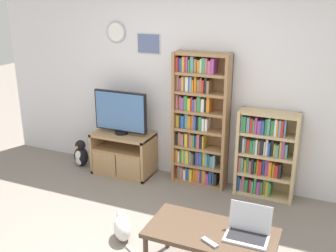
{
  "coord_description": "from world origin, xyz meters",
  "views": [
    {
      "loc": [
        1.69,
        -2.56,
        2.38
      ],
      "look_at": [
        0.1,
        1.12,
        1.02
      ],
      "focal_mm": 42.0,
      "sensor_mm": 36.0,
      "label": 1
    }
  ],
  "objects": [
    {
      "name": "cat",
      "position": [
        -0.1,
        0.41,
        0.13
      ],
      "size": [
        0.44,
        0.38,
        0.29
      ],
      "rotation": [
        0.0,
        0.0,
        0.66
      ],
      "color": "white",
      "rests_on": "ground_plane"
    },
    {
      "name": "penguin_figurine",
      "position": [
        -1.54,
        1.73,
        0.18
      ],
      "size": [
        0.21,
        0.19,
        0.39
      ],
      "color": "black",
      "rests_on": "ground_plane"
    },
    {
      "name": "bookshelf_short",
      "position": [
        1.02,
        1.91,
        0.54
      ],
      "size": [
        0.71,
        0.26,
        1.07
      ],
      "color": "tan",
      "rests_on": "ground_plane"
    },
    {
      "name": "laptop",
      "position": [
        1.19,
        0.28,
        0.53
      ],
      "size": [
        0.36,
        0.28,
        0.25
      ],
      "rotation": [
        0.0,
        0.0,
        0.01
      ],
      "color": "silver",
      "rests_on": "coffee_table"
    },
    {
      "name": "bookshelf_tall",
      "position": [
        0.17,
        1.92,
        0.84
      ],
      "size": [
        0.7,
        0.25,
        1.71
      ],
      "color": "#9E754C",
      "rests_on": "ground_plane"
    },
    {
      "name": "television",
      "position": [
        -0.87,
        1.78,
        0.87
      ],
      "size": [
        0.76,
        0.18,
        0.59
      ],
      "color": "black",
      "rests_on": "tv_stand"
    },
    {
      "name": "remote_near_laptop",
      "position": [
        0.93,
        0.05,
        0.47
      ],
      "size": [
        0.16,
        0.11,
        0.02
      ],
      "rotation": [
        0.0,
        0.0,
        1.1
      ],
      "color": "#99999E",
      "rests_on": "coffee_table"
    },
    {
      "name": "tv_stand",
      "position": [
        -0.85,
        1.77,
        0.29
      ],
      "size": [
        0.82,
        0.46,
        0.58
      ],
      "color": "tan",
      "rests_on": "ground_plane"
    },
    {
      "name": "wall_back",
      "position": [
        -0.01,
        2.07,
        1.3
      ],
      "size": [
        5.76,
        0.09,
        2.6
      ],
      "color": "silver",
      "rests_on": "ground_plane"
    },
    {
      "name": "coffee_table",
      "position": [
        0.89,
        0.22,
        0.41
      ],
      "size": [
        1.1,
        0.56,
        0.46
      ],
      "color": "#4C3828",
      "rests_on": "ground_plane"
    }
  ]
}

